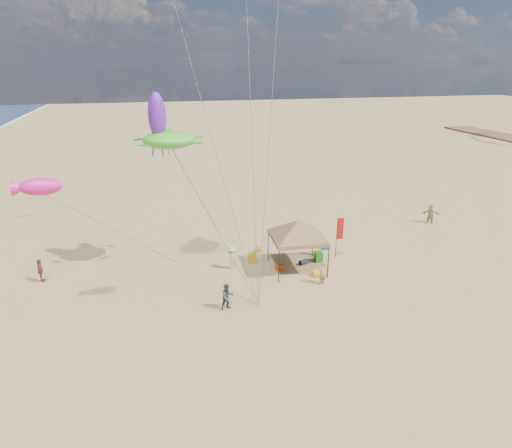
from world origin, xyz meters
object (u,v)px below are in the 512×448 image
object	(u,v)px
feather_flag	(339,231)
person_near_c	(232,258)
beach_cart	(319,273)
person_far_c	(431,214)
cooler_red	(280,268)
person_near_b	(227,297)
person_far_a	(40,271)
chair_yellow	(253,258)
canopy_tent	(298,222)
cooler_blue	(325,247)
person_near_a	(322,273)
chair_green	(318,257)

from	to	relation	value
feather_flag	person_near_c	world-z (taller)	feather_flag
beach_cart	person_far_c	distance (m)	14.66
cooler_red	person_near_c	bearing A→B (deg)	161.34
person_far_c	person_near_b	bearing A→B (deg)	-126.79
beach_cart	person_far_a	bearing A→B (deg)	168.43
chair_yellow	feather_flag	bearing A→B (deg)	-7.38
canopy_tent	cooler_blue	distance (m)	5.20
feather_flag	cooler_blue	size ratio (longest dim) A/B	5.68
person_near_a	person_near_c	world-z (taller)	person_near_c
cooler_blue	person_near_b	distance (m)	10.83
canopy_tent	feather_flag	size ratio (longest dim) A/B	2.11
canopy_tent	person_near_b	bearing A→B (deg)	-144.34
chair_green	person_near_b	world-z (taller)	person_near_b
cooler_red	chair_yellow	distance (m)	2.16
feather_flag	canopy_tent	bearing A→B (deg)	-164.94
feather_flag	cooler_blue	xyz separation A→B (m)	(-0.18, 1.75, -1.86)
cooler_red	person_far_c	world-z (taller)	person_far_c
person_near_a	person_far_c	distance (m)	15.45
canopy_tent	cooler_red	xyz separation A→B (m)	(-1.15, 0.09, -3.14)
beach_cart	person_near_a	size ratio (longest dim) A/B	0.59
person_near_a	chair_green	bearing A→B (deg)	-138.00
cooler_blue	person_near_b	world-z (taller)	person_near_b
person_near_b	person_far_a	distance (m)	12.35
beach_cart	chair_green	bearing A→B (deg)	70.02
person_far_c	canopy_tent	bearing A→B (deg)	-131.00
chair_green	person_near_b	distance (m)	8.66
canopy_tent	chair_green	bearing A→B (deg)	22.40
chair_green	person_far_c	xyz separation A→B (m)	(12.17, 4.86, 0.50)
person_far_c	feather_flag	bearing A→B (deg)	-128.97
chair_green	person_far_a	distance (m)	18.06
chair_yellow	person_far_c	xyz separation A→B (m)	(16.64, 3.95, 0.50)
chair_green	chair_yellow	bearing A→B (deg)	168.48
cooler_blue	person_near_b	size ratio (longest dim) A/B	0.34
person_near_c	person_far_c	world-z (taller)	person_far_c
person_near_b	person_far_c	size ratio (longest dim) A/B	0.93
person_near_b	chair_yellow	bearing A→B (deg)	48.66
canopy_tent	chair_yellow	size ratio (longest dim) A/B	9.25
beach_cart	person_near_a	world-z (taller)	person_near_a
canopy_tent	person_near_b	xyz separation A→B (m)	(-5.42, -3.89, -2.54)
cooler_red	chair_green	world-z (taller)	chair_green
canopy_tent	feather_flag	world-z (taller)	canopy_tent
chair_yellow	person_near_c	distance (m)	1.72
canopy_tent	beach_cart	bearing A→B (deg)	-48.68
beach_cart	person_far_a	world-z (taller)	person_far_a
person_far_a	person_far_c	size ratio (longest dim) A/B	0.90
cooler_red	person_far_c	distance (m)	16.18
feather_flag	beach_cart	size ratio (longest dim) A/B	3.41
person_near_b	person_far_a	world-z (taller)	person_near_b
cooler_red	chair_yellow	world-z (taller)	chair_yellow
chair_yellow	person_near_b	xyz separation A→B (m)	(-2.81, -5.57, 0.44)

